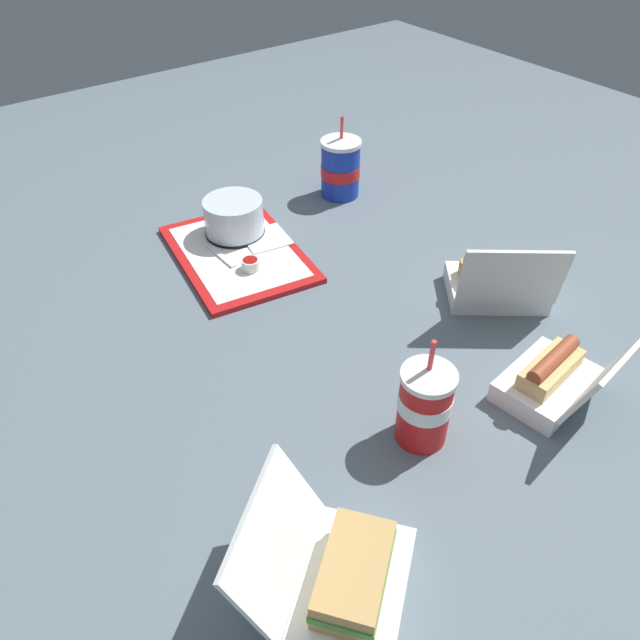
% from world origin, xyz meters
% --- Properties ---
extents(ground_plane, '(3.20, 3.20, 0.00)m').
position_xyz_m(ground_plane, '(0.00, 0.00, 0.00)').
color(ground_plane, slate).
extents(food_tray, '(0.41, 0.32, 0.01)m').
position_xyz_m(food_tray, '(0.35, 0.02, 0.01)').
color(food_tray, red).
rests_on(food_tray, ground_plane).
extents(cake_container, '(0.14, 0.14, 0.09)m').
position_xyz_m(cake_container, '(0.41, -0.01, 0.05)').
color(cake_container, black).
rests_on(cake_container, food_tray).
extents(ketchup_cup, '(0.04, 0.04, 0.02)m').
position_xyz_m(ketchup_cup, '(0.27, 0.04, 0.03)').
color(ketchup_cup, white).
rests_on(ketchup_cup, food_tray).
extents(napkin_stack, '(0.12, 0.12, 0.00)m').
position_xyz_m(napkin_stack, '(0.35, -0.05, 0.02)').
color(napkin_stack, white).
rests_on(napkin_stack, food_tray).
extents(plastic_fork, '(0.11, 0.02, 0.00)m').
position_xyz_m(plastic_fork, '(0.35, 0.07, 0.02)').
color(plastic_fork, white).
rests_on(plastic_fork, food_tray).
extents(clamshell_hotdog_left, '(0.25, 0.26, 0.17)m').
position_xyz_m(clamshell_hotdog_left, '(-0.11, -0.32, 0.04)').
color(clamshell_hotdog_left, white).
rests_on(clamshell_hotdog_left, ground_plane).
extents(clamshell_sandwich_center, '(0.28, 0.28, 0.16)m').
position_xyz_m(clamshell_sandwich_center, '(-0.42, 0.33, 0.04)').
color(clamshell_sandwich_center, white).
rests_on(clamshell_sandwich_center, ground_plane).
extents(clamshell_hotdog_corner, '(0.19, 0.19, 0.16)m').
position_xyz_m(clamshell_hotdog_corner, '(-0.35, -0.18, 0.04)').
color(clamshell_hotdog_corner, white).
rests_on(clamshell_hotdog_corner, ground_plane).
extents(soda_cup_right, '(0.10, 0.10, 0.21)m').
position_xyz_m(soda_cup_right, '(0.43, -0.34, 0.07)').
color(soda_cup_right, '#1938B7').
rests_on(soda_cup_right, ground_plane).
extents(soda_cup_back, '(0.09, 0.09, 0.20)m').
position_xyz_m(soda_cup_back, '(-0.28, 0.06, 0.07)').
color(soda_cup_back, red).
rests_on(soda_cup_back, ground_plane).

